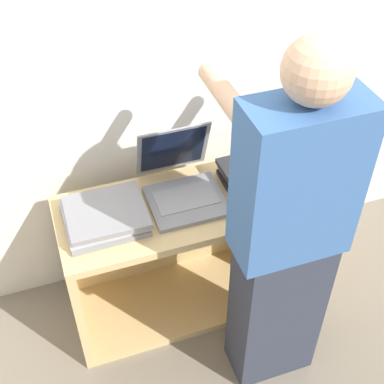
{
  "coord_description": "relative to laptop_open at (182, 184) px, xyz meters",
  "views": [
    {
      "loc": [
        -0.51,
        -1.33,
        2.19
      ],
      "look_at": [
        0.0,
        0.16,
        0.77
      ],
      "focal_mm": 50.0,
      "sensor_mm": 36.0,
      "label": 1
    }
  ],
  "objects": [
    {
      "name": "laptop_open",
      "position": [
        0.0,
        0.0,
        0.0
      ],
      "size": [
        0.32,
        0.37,
        0.28
      ],
      "color": "gray",
      "rests_on": "cart"
    },
    {
      "name": "cart",
      "position": [
        0.0,
        -0.0,
        -0.38
      ],
      "size": [
        1.1,
        0.46,
        0.65
      ],
      "color": "tan",
      "rests_on": "ground_plane"
    },
    {
      "name": "inventory_tag",
      "position": [
        0.35,
        -0.13,
        0.04
      ],
      "size": [
        0.06,
        0.02,
        0.01
      ],
      "color": "red",
      "rests_on": "laptop_stack_right"
    },
    {
      "name": "person",
      "position": [
        0.23,
        -0.49,
        0.08
      ],
      "size": [
        0.4,
        0.52,
        1.56
      ],
      "color": "#2D3342",
      "rests_on": "ground_plane"
    },
    {
      "name": "wall_back",
      "position": [
        0.0,
        0.27,
        0.49
      ],
      "size": [
        8.0,
        0.05,
        2.4
      ],
      "color": "silver",
      "rests_on": "ground_plane"
    },
    {
      "name": "laptop_stack_left",
      "position": [
        -0.35,
        -0.06,
        -0.02
      ],
      "size": [
        0.33,
        0.29,
        0.07
      ],
      "color": "gray",
      "rests_on": "cart"
    },
    {
      "name": "laptop_stack_right",
      "position": [
        0.35,
        -0.06,
        -0.01
      ],
      "size": [
        0.34,
        0.29,
        0.09
      ],
      "color": "#232326",
      "rests_on": "cart"
    },
    {
      "name": "ground_plane",
      "position": [
        0.0,
        -0.29,
        -0.71
      ],
      "size": [
        12.0,
        12.0,
        0.0
      ],
      "primitive_type": "plane",
      "color": "#756B5B"
    }
  ]
}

